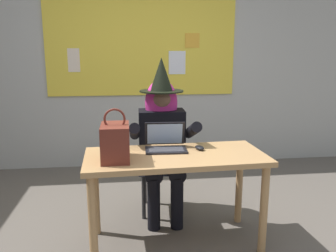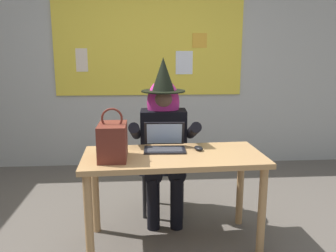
{
  "view_description": "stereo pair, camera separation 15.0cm",
  "coord_description": "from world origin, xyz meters",
  "px_view_note": "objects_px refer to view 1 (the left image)",
  "views": [
    {
      "loc": [
        -0.22,
        -2.42,
        1.51
      ],
      "look_at": [
        0.12,
        0.38,
        0.9
      ],
      "focal_mm": 36.96,
      "sensor_mm": 36.0,
      "label": 1
    },
    {
      "loc": [
        -0.07,
        -2.43,
        1.51
      ],
      "look_at": [
        0.12,
        0.38,
        0.9
      ],
      "focal_mm": 36.96,
      "sensor_mm": 36.0,
      "label": 2
    }
  ],
  "objects_px": {
    "desk_main": "(175,167)",
    "computer_mouse": "(200,148)",
    "person_costumed": "(162,131)",
    "handbag": "(115,142)",
    "chair_at_desk": "(162,157)",
    "laptop": "(166,143)"
  },
  "relations": [
    {
      "from": "handbag",
      "to": "desk_main",
      "type": "bearing_deg",
      "value": 9.83
    },
    {
      "from": "desk_main",
      "to": "laptop",
      "type": "relative_size",
      "value": 4.17
    },
    {
      "from": "chair_at_desk",
      "to": "person_costumed",
      "type": "height_order",
      "value": "person_costumed"
    },
    {
      "from": "desk_main",
      "to": "handbag",
      "type": "xyz_separation_m",
      "value": [
        -0.45,
        -0.08,
        0.24
      ]
    },
    {
      "from": "desk_main",
      "to": "chair_at_desk",
      "type": "xyz_separation_m",
      "value": [
        -0.04,
        0.67,
        -0.12
      ]
    },
    {
      "from": "person_costumed",
      "to": "laptop",
      "type": "height_order",
      "value": "person_costumed"
    },
    {
      "from": "handbag",
      "to": "computer_mouse",
      "type": "bearing_deg",
      "value": 14.98
    },
    {
      "from": "person_costumed",
      "to": "handbag",
      "type": "height_order",
      "value": "person_costumed"
    },
    {
      "from": "desk_main",
      "to": "chair_at_desk",
      "type": "height_order",
      "value": "chair_at_desk"
    },
    {
      "from": "person_costumed",
      "to": "computer_mouse",
      "type": "xyz_separation_m",
      "value": [
        0.25,
        -0.45,
        -0.04
      ]
    },
    {
      "from": "desk_main",
      "to": "computer_mouse",
      "type": "height_order",
      "value": "computer_mouse"
    },
    {
      "from": "chair_at_desk",
      "to": "computer_mouse",
      "type": "xyz_separation_m",
      "value": [
        0.24,
        -0.57,
        0.24
      ]
    },
    {
      "from": "desk_main",
      "to": "handbag",
      "type": "distance_m",
      "value": 0.51
    },
    {
      "from": "desk_main",
      "to": "computer_mouse",
      "type": "relative_size",
      "value": 13.42
    },
    {
      "from": "person_costumed",
      "to": "handbag",
      "type": "relative_size",
      "value": 3.85
    },
    {
      "from": "computer_mouse",
      "to": "handbag",
      "type": "xyz_separation_m",
      "value": [
        -0.66,
        -0.18,
        0.12
      ]
    },
    {
      "from": "laptop",
      "to": "computer_mouse",
      "type": "distance_m",
      "value": 0.27
    },
    {
      "from": "person_costumed",
      "to": "computer_mouse",
      "type": "bearing_deg",
      "value": 30.52
    },
    {
      "from": "person_costumed",
      "to": "computer_mouse",
      "type": "relative_size",
      "value": 14.01
    },
    {
      "from": "desk_main",
      "to": "handbag",
      "type": "bearing_deg",
      "value": -170.17
    },
    {
      "from": "chair_at_desk",
      "to": "laptop",
      "type": "relative_size",
      "value": 2.72
    },
    {
      "from": "desk_main",
      "to": "computer_mouse",
      "type": "distance_m",
      "value": 0.26
    }
  ]
}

